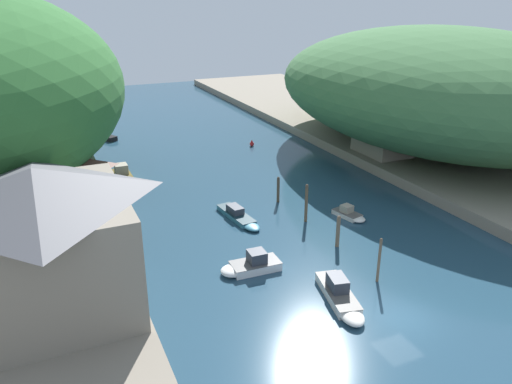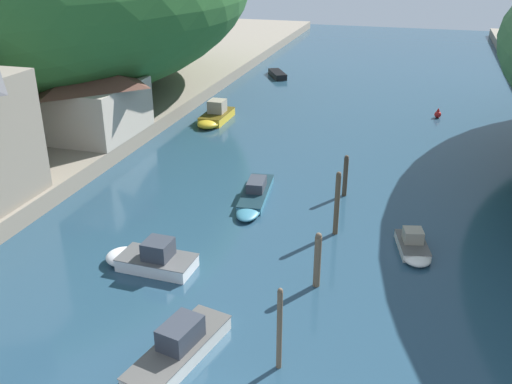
# 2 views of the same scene
# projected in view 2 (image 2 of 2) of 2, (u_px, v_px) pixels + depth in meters

# --- Properties ---
(water_surface) EXTENTS (130.00, 130.00, 0.00)m
(water_surface) POSITION_uv_depth(u_px,v_px,m) (345.00, 143.00, 44.02)
(water_surface) COLOR #234256
(water_surface) RESTS_ON ground
(left_bank) EXTENTS (22.00, 120.00, 1.13)m
(left_bank) POSITION_uv_depth(u_px,v_px,m) (55.00, 110.00, 50.42)
(left_bank) COLOR gray
(left_bank) RESTS_ON ground
(boathouse_shed) EXTENTS (7.41, 7.91, 5.38)m
(boathouse_shed) POSITION_uv_depth(u_px,v_px,m) (87.00, 97.00, 41.55)
(boathouse_shed) COLOR #B2A899
(boathouse_shed) RESTS_ON left_bank
(boat_near_quay) EXTENTS (2.05, 3.59, 1.09)m
(boat_near_quay) POSITION_uv_depth(u_px,v_px,m) (414.00, 247.00, 28.56)
(boat_near_quay) COLOR silver
(boat_near_quay) RESTS_ON water_surface
(boat_far_upstream) EXTENTS (4.56, 1.99, 1.52)m
(boat_far_upstream) POSITION_uv_depth(u_px,v_px,m) (149.00, 259.00, 27.26)
(boat_far_upstream) COLOR white
(boat_far_upstream) RESTS_ON water_surface
(boat_moored_right) EXTENTS (2.12, 6.55, 1.06)m
(boat_moored_right) POSITION_uv_depth(u_px,v_px,m) (254.00, 196.00, 34.22)
(boat_moored_right) COLOR teal
(boat_moored_right) RESTS_ON water_surface
(boat_red_skiff) EXTENTS (1.95, 5.32, 1.78)m
(boat_red_skiff) POSITION_uv_depth(u_px,v_px,m) (215.00, 116.00, 48.82)
(boat_red_skiff) COLOR gold
(boat_red_skiff) RESTS_ON water_surface
(boat_small_dinghy) EXTENTS (2.86, 6.37, 1.51)m
(boat_small_dinghy) POSITION_uv_depth(u_px,v_px,m) (170.00, 358.00, 20.83)
(boat_small_dinghy) COLOR silver
(boat_small_dinghy) RESTS_ON water_surface
(boat_navy_launch) EXTENTS (3.44, 4.92, 0.62)m
(boat_navy_launch) POSITION_uv_depth(u_px,v_px,m) (276.00, 73.00, 65.37)
(boat_navy_launch) COLOR black
(boat_navy_launch) RESTS_ON water_surface
(mooring_post_nearest) EXTENTS (0.20, 0.20, 3.45)m
(mooring_post_nearest) POSITION_uv_depth(u_px,v_px,m) (279.00, 329.00, 20.34)
(mooring_post_nearest) COLOR brown
(mooring_post_nearest) RESTS_ON water_surface
(mooring_post_second) EXTENTS (0.32, 0.32, 2.72)m
(mooring_post_second) POSITION_uv_depth(u_px,v_px,m) (317.00, 260.00, 25.41)
(mooring_post_second) COLOR brown
(mooring_post_second) RESTS_ON water_surface
(mooring_post_middle) EXTENTS (0.27, 0.27, 3.57)m
(mooring_post_middle) POSITION_uv_depth(u_px,v_px,m) (337.00, 203.00, 29.82)
(mooring_post_middle) COLOR brown
(mooring_post_middle) RESTS_ON water_surface
(mooring_post_fourth) EXTENTS (0.28, 0.28, 2.64)m
(mooring_post_fourth) POSITION_uv_depth(u_px,v_px,m) (345.00, 175.00, 34.53)
(mooring_post_fourth) COLOR #4C3D2D
(mooring_post_fourth) RESTS_ON water_surface
(channel_buoy_near) EXTENTS (0.59, 0.59, 0.89)m
(channel_buoy_near) POSITION_uv_depth(u_px,v_px,m) (438.00, 114.00, 50.10)
(channel_buoy_near) COLOR red
(channel_buoy_near) RESTS_ON water_surface
(person_on_quay) EXTENTS (0.34, 0.43, 1.69)m
(person_on_quay) POSITION_uv_depth(u_px,v_px,m) (23.00, 166.00, 33.90)
(person_on_quay) COLOR #282D3D
(person_on_quay) RESTS_ON left_bank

